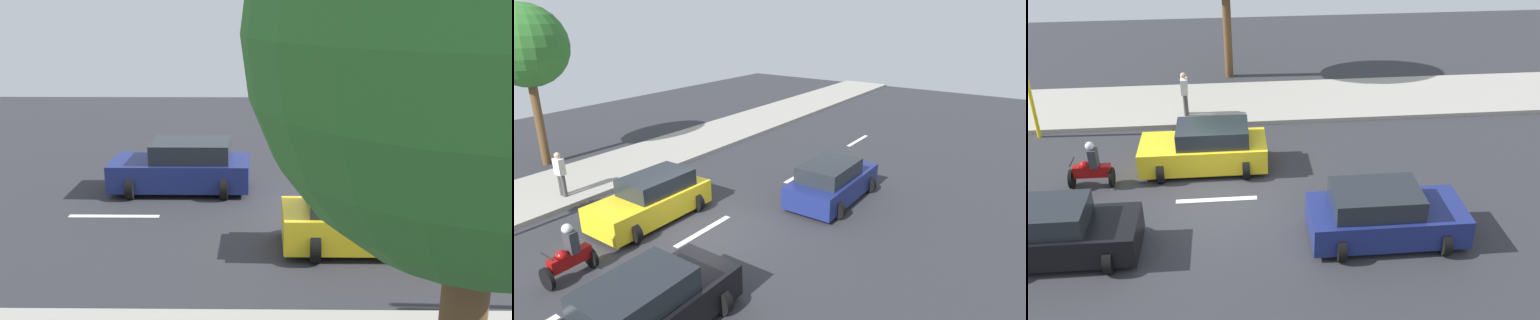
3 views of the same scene
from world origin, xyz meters
The scene contains 9 objects.
ground_plane centered at (0.00, 0.00, -0.05)m, with size 40.00×60.00×0.10m, color #2D2D33.
lane_stripe_north centered at (0.00, -6.00, 0.01)m, with size 0.20×2.40×0.01m, color white.
lane_stripe_mid centered at (0.00, 0.00, 0.01)m, with size 0.20×2.40×0.01m, color white.
car_dark_blue centered at (-2.24, -4.43, 0.71)m, with size 2.28×4.09×1.52m.
car_black centered at (-2.24, 3.99, 0.71)m, with size 2.15×4.01×1.52m.
car_yellow_cab centered at (1.96, 0.32, 0.71)m, with size 2.15×4.01×1.52m.
motorcycle centered at (1.12, 3.76, 0.64)m, with size 0.60×1.30×1.53m.
pedestrian_near_signal centered at (5.87, 1.18, 1.06)m, with size 0.40×0.24×1.69m.
street_tree_center centered at (10.19, -0.50, 5.21)m, with size 3.46×3.46×6.98m.
Camera 1 is at (14.20, -2.07, 5.45)m, focal length 40.23 mm.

